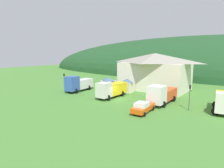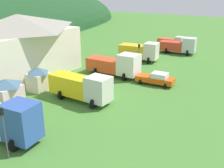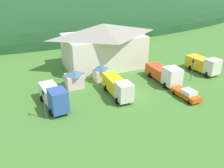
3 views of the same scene
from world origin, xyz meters
name	(u,v)px [view 2 (image 2 of 3)]	position (x,y,z in m)	size (l,w,h in m)	color
ground_plane	(96,96)	(0.00, 0.00, 0.00)	(200.00, 200.00, 0.00)	#477F33
depot_building	(20,44)	(1.10, 14.00, 4.48)	(16.43, 10.58, 8.69)	silver
play_shed_cream	(38,79)	(-2.27, 7.08, 1.56)	(2.40, 2.33, 3.03)	beige
play_shed_pink	(7,92)	(-7.25, 6.55, 1.58)	(3.03, 2.73, 3.06)	beige
box_truck_blue	(4,119)	(-11.72, 1.03, 1.83)	(3.51, 7.79, 3.66)	#3356AD
flatbed_truck_yellow	(82,86)	(-1.91, 0.54, 1.73)	(3.05, 7.61, 3.25)	silver
heavy_rig_white	(116,65)	(7.79, 1.97, 1.72)	(3.32, 7.99, 3.47)	white
heavy_rig_striped	(140,51)	(17.21, 2.86, 1.74)	(3.86, 6.91, 3.31)	silver
tow_truck_silver	(180,45)	(26.03, -1.22, 1.61)	(3.60, 6.93, 3.20)	silver
light_truck_cream	(172,42)	(31.02, 2.19, 1.19)	(2.49, 5.34, 2.38)	beige
service_pickup_orange	(156,79)	(7.53, -4.35, 0.83)	(2.49, 5.11, 1.66)	#DE510F
traffic_light_west	(4,128)	(-13.46, -1.47, 2.58)	(0.20, 0.32, 4.21)	#4C4C51
traffic_light_east	(139,54)	(12.69, 0.87, 2.44)	(0.20, 0.32, 3.95)	#4C4C51
traffic_cone_near_pickup	(74,85)	(1.45, 4.57, 0.00)	(0.36, 0.36, 0.58)	orange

